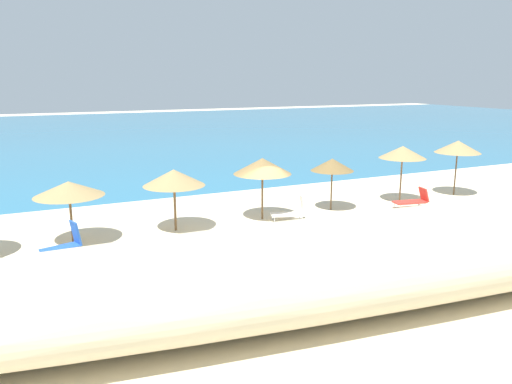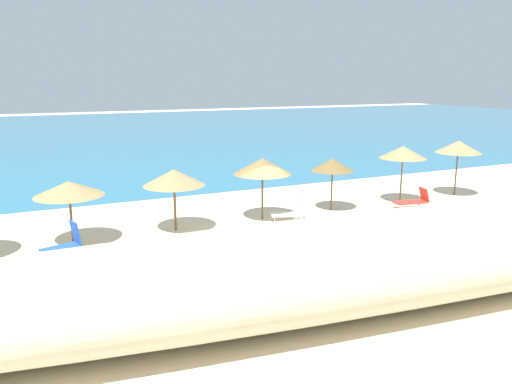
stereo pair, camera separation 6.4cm
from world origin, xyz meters
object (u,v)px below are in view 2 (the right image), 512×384
Objects in this scene: beach_umbrella_4 at (332,165)px; beach_umbrella_2 at (174,178)px; beach_umbrella_1 at (69,189)px; beach_umbrella_3 at (262,166)px; beach_umbrella_6 at (458,147)px; cooler_box at (391,231)px; lounge_chair_3 at (66,242)px; lounge_chair_2 at (414,200)px; lounge_chair_1 at (292,211)px; beach_ball at (36,284)px; beach_umbrella_5 at (403,152)px.

beach_umbrella_2 is at bearing -179.16° from beach_umbrella_4.
beach_umbrella_2 reaches higher than beach_umbrella_1.
beach_umbrella_6 is (11.43, -0.09, 0.21)m from beach_umbrella_3.
beach_umbrella_6 is 6.68× the size of cooler_box.
beach_umbrella_2 is 1.78× the size of lounge_chair_3.
cooler_box is at bearing 137.57° from lounge_chair_2.
beach_ball is at bearing 125.18° from lounge_chair_1.
beach_umbrella_6 is at bearing -0.43° from beach_umbrella_3.
beach_umbrella_2 is at bearing 93.23° from lounge_chair_2.
beach_umbrella_6 is 2.04× the size of lounge_chair_3.
beach_umbrella_1 reaches higher than cooler_box.
beach_umbrella_2 is 7.11m from beach_ball.
beach_umbrella_5 is at bearing -65.51° from lounge_chair_1.
beach_umbrella_6 is at bearing 28.31° from cooler_box.
lounge_chair_3 is at bearing -161.95° from beach_umbrella_2.
beach_umbrella_1 is 15.60m from lounge_chair_2.
beach_umbrella_4 is at bearing 17.82° from beach_ball.
beach_umbrella_4 reaches higher than beach_umbrella_1.
beach_umbrella_6 is 1.82× the size of lounge_chair_1.
beach_umbrella_3 is at bearing -97.09° from lounge_chair_3.
beach_umbrella_5 is at bearing -102.24° from lounge_chair_3.
beach_umbrella_2 is at bearing 98.29° from lounge_chair_1.
beach_umbrella_3 is 6.27× the size of cooler_box.
beach_umbrella_5 is at bearing 46.12° from cooler_box.
beach_umbrella_2 reaches higher than lounge_chair_1.
cooler_box is at bearing -123.17° from lounge_chair_1.
lounge_chair_1 is at bearing -175.58° from beach_umbrella_6.
beach_umbrella_6 is (15.42, -0.06, 0.39)m from beach_umbrella_2.
beach_umbrella_4 is at bearing 1.28° from beach_umbrella_3.
cooler_box is (-3.94, -4.10, -2.40)m from beach_umbrella_5.
beach_umbrella_6 reaches higher than beach_umbrella_4.
beach_umbrella_1 is at bearing 94.87° from lounge_chair_2.
beach_ball is (-9.44, -4.13, -2.21)m from beach_umbrella_3.
beach_ball is (-1.07, -2.68, -0.32)m from lounge_chair_3.
lounge_chair_2 is at bearing 9.21° from beach_ball.
lounge_chair_1 is at bearing 128.86° from cooler_box.
beach_umbrella_4 is 12.26m from lounge_chair_3.
cooler_box is (11.75, -4.24, -1.98)m from beach_umbrella_1.
beach_umbrella_3 is 7.68m from beach_umbrella_5.
beach_umbrella_1 is 2.21m from lounge_chair_3.
cooler_box is (3.74, -4.23, -2.25)m from beach_umbrella_3.
beach_umbrella_4 is (7.68, 0.11, -0.04)m from beach_umbrella_2.
beach_umbrella_5 is 1.99× the size of lounge_chair_3.
beach_umbrella_3 is 0.96× the size of beach_umbrella_5.
beach_umbrella_1 is 8.02m from beach_umbrella_3.
beach_umbrella_5 is 16.23m from lounge_chair_3.
beach_umbrella_5 reaches higher than beach_umbrella_4.
beach_umbrella_3 reaches higher than lounge_chair_3.
beach_umbrella_4 is at bearing -99.69° from lounge_chair_3.
beach_umbrella_4 is 1.72× the size of lounge_chair_3.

